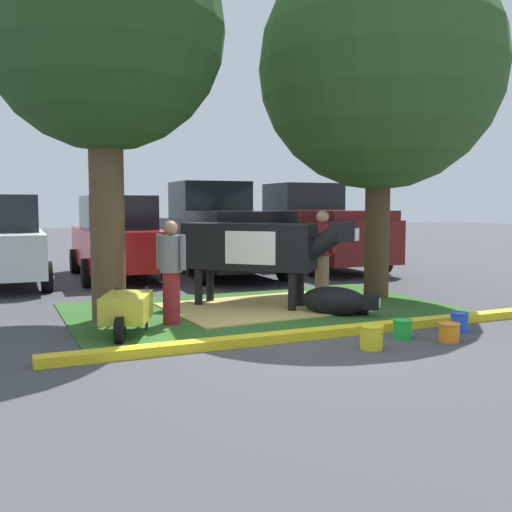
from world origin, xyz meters
TOP-DOWN VIEW (x-y plane):
  - ground_plane at (0.00, 0.00)m, footprint 80.00×80.00m
  - grass_island at (0.56, 2.29)m, footprint 6.47×4.14m
  - curb_yellow at (0.56, 0.07)m, footprint 7.67×0.24m
  - hay_bedding at (0.63, 2.40)m, footprint 3.35×2.61m
  - shade_tree_left at (-2.02, 2.33)m, footprint 3.65×3.65m
  - shade_tree_right at (3.15, 2.60)m, footprint 4.60×4.60m
  - cow_holstein at (0.53, 2.52)m, footprint 2.52×2.44m
  - calf_lying at (1.45, 1.32)m, footprint 1.13×1.18m
  - person_handler at (-1.21, 1.70)m, footprint 0.35×0.44m
  - person_visitor_near at (1.97, 2.66)m, footprint 0.34×0.46m
  - wheelbarrow at (-1.98, 1.23)m, footprint 1.02×1.59m
  - bucket_yellow at (0.68, -0.76)m, footprint 0.31×0.31m
  - bucket_green at (1.41, -0.44)m, footprint 0.27×0.27m
  - bucket_orange at (1.86, -0.85)m, footprint 0.29×0.29m
  - bucket_blue at (2.41, -0.44)m, footprint 0.27×0.27m
  - hatchback_white at (-3.51, 7.45)m, footprint 2.13×4.45m
  - sedan_red at (-0.84, 7.76)m, footprint 2.13×4.45m
  - pickup_truck_black at (1.74, 7.51)m, footprint 2.35×5.46m
  - pickup_truck_maroon at (4.73, 7.72)m, footprint 2.35×5.46m

SIDE VIEW (x-z plane):
  - ground_plane at x=0.00m, z-range 0.00..0.00m
  - grass_island at x=0.56m, z-range 0.00..0.02m
  - hay_bedding at x=0.63m, z-range 0.01..0.04m
  - curb_yellow at x=0.56m, z-range 0.00..0.12m
  - bucket_orange at x=1.86m, z-range 0.01..0.26m
  - bucket_green at x=1.41m, z-range 0.01..0.27m
  - bucket_blue at x=2.41m, z-range 0.01..0.29m
  - bucket_yellow at x=0.68m, z-range 0.01..0.31m
  - calf_lying at x=1.45m, z-range 0.00..0.48m
  - wheelbarrow at x=-1.98m, z-range 0.07..0.70m
  - person_handler at x=-1.21m, z-range 0.06..1.63m
  - person_visitor_near at x=1.97m, z-range 0.07..1.77m
  - hatchback_white at x=-3.51m, z-range -0.03..1.99m
  - sedan_red at x=-0.84m, z-range -0.03..1.99m
  - cow_holstein at x=0.53m, z-range 0.31..1.84m
  - pickup_truck_black at x=1.74m, z-range -0.10..2.32m
  - pickup_truck_maroon at x=4.73m, z-range -0.10..2.32m
  - shade_tree_right at x=3.15m, z-range 1.03..7.72m
  - shade_tree_left at x=-2.02m, z-range 1.26..7.53m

